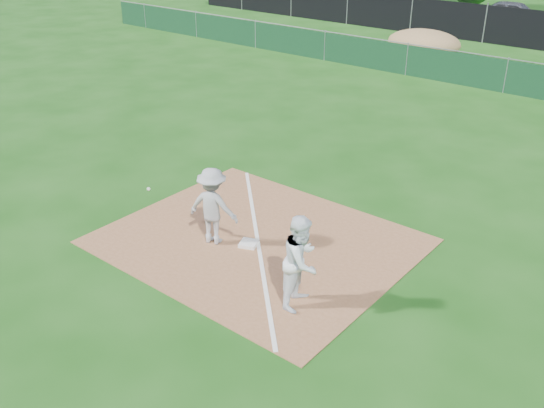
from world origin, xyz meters
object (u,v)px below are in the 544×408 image
at_px(first_base, 249,244).
at_px(runner, 302,261).
at_px(car_left, 514,13).
at_px(play_at_first, 213,206).

bearing_deg(first_base, runner, -24.05).
bearing_deg(car_left, runner, -175.50).
relative_size(first_base, play_at_first, 0.15).
distance_m(first_base, play_at_first, 1.07).
height_order(first_base, car_left, car_left).
bearing_deg(runner, play_at_first, 65.54).
height_order(runner, car_left, runner).
height_order(play_at_first, runner, runner).
height_order(first_base, play_at_first, play_at_first).
relative_size(play_at_first, car_left, 0.57).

